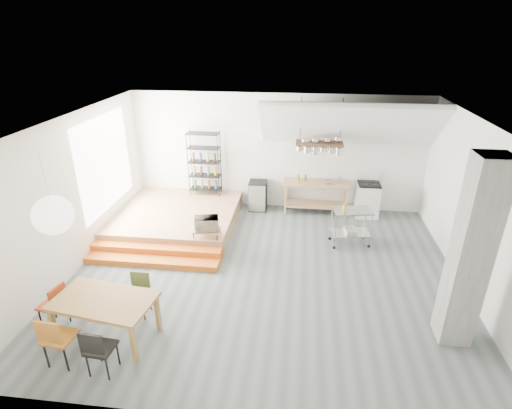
# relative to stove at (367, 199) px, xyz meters

# --- Properties ---
(floor) EXTENTS (8.00, 8.00, 0.00)m
(floor) POSITION_rel_stove_xyz_m (-2.50, -3.16, -0.48)
(floor) COLOR #4D5659
(floor) RESTS_ON ground
(wall_back) EXTENTS (8.00, 0.04, 3.20)m
(wall_back) POSITION_rel_stove_xyz_m (-2.50, 0.34, 1.12)
(wall_back) COLOR silver
(wall_back) RESTS_ON ground
(wall_left) EXTENTS (0.04, 7.00, 3.20)m
(wall_left) POSITION_rel_stove_xyz_m (-6.50, -3.16, 1.12)
(wall_left) COLOR silver
(wall_left) RESTS_ON ground
(wall_right) EXTENTS (0.04, 7.00, 3.20)m
(wall_right) POSITION_rel_stove_xyz_m (1.50, -3.16, 1.12)
(wall_right) COLOR silver
(wall_right) RESTS_ON ground
(ceiling) EXTENTS (8.00, 7.00, 0.02)m
(ceiling) POSITION_rel_stove_xyz_m (-2.50, -3.16, 2.72)
(ceiling) COLOR white
(ceiling) RESTS_ON wall_back
(slope_ceiling) EXTENTS (4.40, 1.44, 1.32)m
(slope_ceiling) POSITION_rel_stove_xyz_m (-0.70, -0.26, 2.07)
(slope_ceiling) COLOR white
(slope_ceiling) RESTS_ON wall_back
(window_pane) EXTENTS (0.02, 2.50, 2.20)m
(window_pane) POSITION_rel_stove_xyz_m (-6.48, -1.66, 1.32)
(window_pane) COLOR white
(window_pane) RESTS_ON wall_left
(platform) EXTENTS (3.00, 3.00, 0.40)m
(platform) POSITION_rel_stove_xyz_m (-5.00, -1.16, -0.28)
(platform) COLOR #99744C
(platform) RESTS_ON ground
(step_lower) EXTENTS (3.00, 0.35, 0.13)m
(step_lower) POSITION_rel_stove_xyz_m (-5.00, -3.11, -0.41)
(step_lower) COLOR #CF5F18
(step_lower) RESTS_ON ground
(step_upper) EXTENTS (3.00, 0.35, 0.27)m
(step_upper) POSITION_rel_stove_xyz_m (-5.00, -2.76, -0.35)
(step_upper) COLOR #CF5F18
(step_upper) RESTS_ON ground
(concrete_column) EXTENTS (0.50, 0.50, 3.20)m
(concrete_column) POSITION_rel_stove_xyz_m (0.80, -4.66, 1.12)
(concrete_column) COLOR slate
(concrete_column) RESTS_ON ground
(kitchen_counter) EXTENTS (1.80, 0.60, 0.91)m
(kitchen_counter) POSITION_rel_stove_xyz_m (-1.40, -0.01, 0.15)
(kitchen_counter) COLOR #99744C
(kitchen_counter) RESTS_ON ground
(stove) EXTENTS (0.60, 0.60, 1.18)m
(stove) POSITION_rel_stove_xyz_m (0.00, 0.00, 0.00)
(stove) COLOR white
(stove) RESTS_ON ground
(pot_rack) EXTENTS (1.20, 0.50, 1.43)m
(pot_rack) POSITION_rel_stove_xyz_m (-1.37, -0.23, 1.50)
(pot_rack) COLOR #412B1A
(pot_rack) RESTS_ON ceiling
(wire_shelving) EXTENTS (0.88, 0.38, 1.80)m
(wire_shelving) POSITION_rel_stove_xyz_m (-4.50, 0.04, 0.85)
(wire_shelving) COLOR black
(wire_shelving) RESTS_ON platform
(microwave_shelf) EXTENTS (0.60, 0.40, 0.16)m
(microwave_shelf) POSITION_rel_stove_xyz_m (-3.90, -2.41, 0.07)
(microwave_shelf) COLOR #99744C
(microwave_shelf) RESTS_ON platform
(paper_lantern) EXTENTS (0.60, 0.60, 0.60)m
(paper_lantern) POSITION_rel_stove_xyz_m (-5.51, -5.25, 1.72)
(paper_lantern) COLOR white
(paper_lantern) RESTS_ON ceiling
(dining_table) EXTENTS (1.73, 1.13, 0.77)m
(dining_table) POSITION_rel_stove_xyz_m (-4.91, -5.34, 0.20)
(dining_table) COLOR olive
(dining_table) RESTS_ON ground
(chair_mustard) EXTENTS (0.46, 0.46, 0.92)m
(chair_mustard) POSITION_rel_stove_xyz_m (-5.36, -6.01, 0.07)
(chair_mustard) COLOR #A1631B
(chair_mustard) RESTS_ON ground
(chair_black) EXTENTS (0.42, 0.42, 0.85)m
(chair_black) POSITION_rel_stove_xyz_m (-4.67, -6.11, 0.03)
(chair_black) COLOR black
(chair_black) RESTS_ON ground
(chair_olive) EXTENTS (0.37, 0.37, 0.80)m
(chair_olive) POSITION_rel_stove_xyz_m (-4.62, -4.66, -0.00)
(chair_olive) COLOR #53642F
(chair_olive) RESTS_ON ground
(chair_red) EXTENTS (0.45, 0.45, 0.84)m
(chair_red) POSITION_rel_stove_xyz_m (-5.89, -5.20, 0.02)
(chair_red) COLOR #9E3416
(chair_red) RESTS_ON ground
(rolling_cart) EXTENTS (0.98, 0.66, 0.89)m
(rolling_cart) POSITION_rel_stove_xyz_m (-0.61, -1.68, 0.10)
(rolling_cart) COLOR silver
(rolling_cart) RESTS_ON ground
(mini_fridge) EXTENTS (0.49, 0.49, 0.83)m
(mini_fridge) POSITION_rel_stove_xyz_m (-3.01, 0.04, -0.07)
(mini_fridge) COLOR black
(mini_fridge) RESTS_ON ground
(microwave) EXTENTS (0.61, 0.48, 0.30)m
(microwave) POSITION_rel_stove_xyz_m (-3.90, -2.41, 0.23)
(microwave) COLOR beige
(microwave) RESTS_ON microwave_shelf
(bowl) EXTENTS (0.25, 0.25, 0.06)m
(bowl) POSITION_rel_stove_xyz_m (-1.12, -0.06, 0.46)
(bowl) COLOR silver
(bowl) RESTS_ON kitchen_counter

